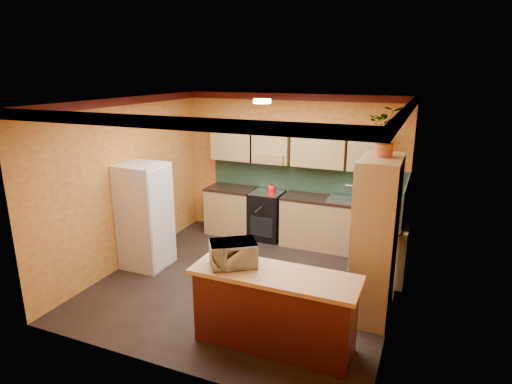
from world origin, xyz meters
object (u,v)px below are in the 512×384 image
fridge (145,216)px  breakfast_bar (274,312)px  microwave (233,254)px  stove (267,215)px  base_cabinets_back (299,220)px  pantry (376,239)px

fridge → breakfast_bar: (2.67, -1.22, -0.41)m
fridge → microwave: size_ratio=3.26×
stove → breakfast_bar: bearing=-67.3°
base_cabinets_back → stove: bearing=-180.0°
stove → pantry: 3.02m
base_cabinets_back → fridge: fridge is taller
fridge → pantry: bearing=-1.3°
stove → fridge: bearing=-126.4°
breakfast_bar → microwave: bearing=180.0°
fridge → microwave: (2.16, -1.22, 0.22)m
fridge → pantry: pantry is taller
stove → fridge: size_ratio=0.54×
microwave → pantry: bearing=3.1°
stove → pantry: (2.22, -1.95, 0.59)m
stove → fridge: (-1.38, -1.87, 0.39)m
base_cabinets_back → stove: size_ratio=4.01×
base_cabinets_back → fridge: size_ratio=2.15×
pantry → breakfast_bar: (-0.93, -1.13, -0.61)m
base_cabinets_back → stove: stove is taller
stove → microwave: bearing=-75.8°
pantry → fridge: bearing=178.7°
stove → fridge: fridge is taller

